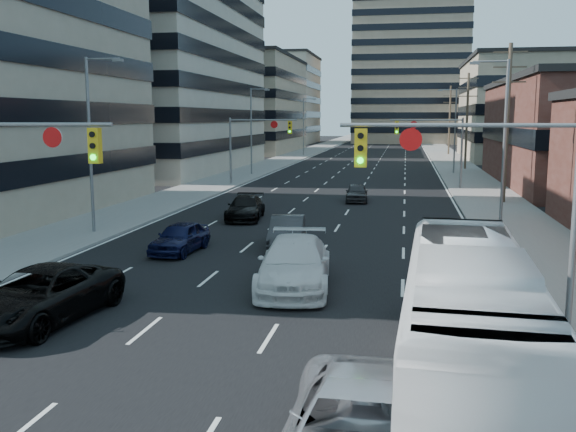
% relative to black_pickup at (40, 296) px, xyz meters
% --- Properties ---
extents(road_surface, '(18.00, 300.00, 0.02)m').
position_rel_black_pickup_xyz_m(road_surface, '(5.17, 123.79, -0.79)').
color(road_surface, black).
rests_on(road_surface, ground).
extents(sidewalk_left, '(5.00, 300.00, 0.15)m').
position_rel_black_pickup_xyz_m(sidewalk_left, '(-6.33, 123.79, -0.73)').
color(sidewalk_left, slate).
rests_on(sidewalk_left, ground).
extents(sidewalk_right, '(5.00, 300.00, 0.15)m').
position_rel_black_pickup_xyz_m(sidewalk_right, '(16.67, 123.79, -0.73)').
color(sidewalk_right, slate).
rests_on(sidewalk_right, ground).
extents(office_left_mid, '(26.00, 34.00, 28.00)m').
position_rel_black_pickup_xyz_m(office_left_mid, '(-21.83, 53.79, 13.20)').
color(office_left_mid, '#ADA089').
rests_on(office_left_mid, ground).
extents(office_left_far, '(20.00, 30.00, 16.00)m').
position_rel_black_pickup_xyz_m(office_left_far, '(-18.83, 93.79, 7.20)').
color(office_left_far, gray).
rests_on(office_left_far, ground).
extents(office_right_far, '(22.00, 28.00, 14.00)m').
position_rel_black_pickup_xyz_m(office_right_far, '(30.17, 81.79, 6.20)').
color(office_right_far, gray).
rests_on(office_right_far, ground).
extents(apartment_tower, '(26.00, 26.00, 58.00)m').
position_rel_black_pickup_xyz_m(apartment_tower, '(11.17, 143.79, 28.20)').
color(apartment_tower, gray).
rests_on(apartment_tower, ground).
extents(bg_block_left, '(24.00, 24.00, 20.00)m').
position_rel_black_pickup_xyz_m(bg_block_left, '(-22.83, 133.79, 9.20)').
color(bg_block_left, '#ADA089').
rests_on(bg_block_left, ground).
extents(bg_block_right, '(22.00, 22.00, 12.00)m').
position_rel_black_pickup_xyz_m(bg_block_right, '(37.17, 123.79, 5.20)').
color(bg_block_right, gray).
rests_on(bg_block_right, ground).
extents(signal_near_right, '(6.59, 0.33, 6.00)m').
position_rel_black_pickup_xyz_m(signal_near_right, '(12.62, 1.79, 3.52)').
color(signal_near_right, slate).
rests_on(signal_near_right, ground).
extents(signal_far_left, '(6.09, 0.33, 6.00)m').
position_rel_black_pickup_xyz_m(signal_far_left, '(-2.52, 38.79, 3.50)').
color(signal_far_left, slate).
rests_on(signal_far_left, ground).
extents(signal_far_right, '(6.09, 0.33, 6.00)m').
position_rel_black_pickup_xyz_m(signal_far_right, '(12.85, 38.79, 3.50)').
color(signal_far_right, slate).
rests_on(signal_far_right, ground).
extents(utility_pole_block, '(2.20, 0.28, 11.00)m').
position_rel_black_pickup_xyz_m(utility_pole_block, '(17.37, 29.79, 4.97)').
color(utility_pole_block, '#4C3D2D').
rests_on(utility_pole_block, ground).
extents(utility_pole_midblock, '(2.20, 0.28, 11.00)m').
position_rel_black_pickup_xyz_m(utility_pole_midblock, '(17.37, 59.79, 4.97)').
color(utility_pole_midblock, '#4C3D2D').
rests_on(utility_pole_midblock, ground).
extents(utility_pole_distant, '(2.20, 0.28, 11.00)m').
position_rel_black_pickup_xyz_m(utility_pole_distant, '(17.37, 89.79, 4.97)').
color(utility_pole_distant, '#4C3D2D').
rests_on(utility_pole_distant, ground).
extents(streetlight_left_near, '(2.03, 0.22, 9.00)m').
position_rel_black_pickup_xyz_m(streetlight_left_near, '(-5.17, 13.79, 4.25)').
color(streetlight_left_near, slate).
rests_on(streetlight_left_near, ground).
extents(streetlight_left_mid, '(2.03, 0.22, 9.00)m').
position_rel_black_pickup_xyz_m(streetlight_left_mid, '(-5.17, 48.79, 4.25)').
color(streetlight_left_mid, slate).
rests_on(streetlight_left_mid, ground).
extents(streetlight_left_far, '(2.03, 0.22, 9.00)m').
position_rel_black_pickup_xyz_m(streetlight_left_far, '(-5.17, 83.79, 4.25)').
color(streetlight_left_far, slate).
rests_on(streetlight_left_far, ground).
extents(streetlight_right_near, '(2.03, 0.22, 9.00)m').
position_rel_black_pickup_xyz_m(streetlight_right_near, '(15.51, 18.79, 4.25)').
color(streetlight_right_near, slate).
rests_on(streetlight_right_near, ground).
extents(streetlight_right_far, '(2.03, 0.22, 9.00)m').
position_rel_black_pickup_xyz_m(streetlight_right_far, '(15.51, 53.79, 4.25)').
color(streetlight_right_far, slate).
rests_on(streetlight_right_far, ground).
extents(black_pickup, '(3.30, 6.05, 1.61)m').
position_rel_black_pickup_xyz_m(black_pickup, '(0.00, 0.00, 0.00)').
color(black_pickup, black).
rests_on(black_pickup, ground).
extents(white_van, '(3.07, 6.28, 1.76)m').
position_rel_black_pickup_xyz_m(white_van, '(6.77, 5.14, 0.08)').
color(white_van, silver).
rests_on(white_van, ground).
extents(transit_bus, '(3.16, 11.54, 3.19)m').
position_rel_black_pickup_xyz_m(transit_bus, '(12.01, -2.43, 0.79)').
color(transit_bus, white).
rests_on(transit_bus, ground).
extents(sedan_blue, '(1.93, 4.17, 1.38)m').
position_rel_black_pickup_xyz_m(sedan_blue, '(0.69, 10.17, -0.11)').
color(sedan_blue, black).
rests_on(sedan_blue, ground).
extents(sedan_grey_center, '(2.00, 4.53, 1.44)m').
position_rel_black_pickup_xyz_m(sedan_grey_center, '(5.18, 12.27, -0.08)').
color(sedan_grey_center, '#2D2D2F').
rests_on(sedan_grey_center, ground).
extents(sedan_black_far, '(2.44, 5.00, 1.40)m').
position_rel_black_pickup_xyz_m(sedan_black_far, '(1.27, 19.88, -0.10)').
color(sedan_black_far, black).
rests_on(sedan_black_far, ground).
extents(sedan_grey_right, '(1.78, 3.92, 1.31)m').
position_rel_black_pickup_xyz_m(sedan_grey_right, '(7.17, 29.25, -0.15)').
color(sedan_grey_right, '#2D2D2F').
rests_on(sedan_grey_right, ground).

